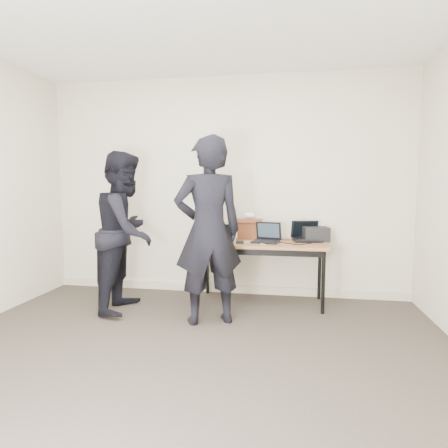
% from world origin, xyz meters
% --- Properties ---
extents(room, '(4.60, 4.60, 2.80)m').
position_xyz_m(room, '(0.00, 0.00, 1.35)').
color(room, '#39322B').
rests_on(room, ground).
extents(desk, '(1.50, 0.66, 0.72)m').
position_xyz_m(desk, '(0.48, 1.88, 0.66)').
color(desk, brown).
rests_on(desk, ground).
extents(laptop_beige, '(0.34, 0.33, 0.21)m').
position_xyz_m(laptop_beige, '(0.04, 1.88, 0.76)').
color(laptop_beige, beige).
rests_on(laptop_beige, desk).
extents(laptop_center, '(0.34, 0.34, 0.23)m').
position_xyz_m(laptop_center, '(0.55, 1.88, 0.77)').
color(laptop_center, black).
rests_on(laptop_center, desk).
extents(laptop_right, '(0.36, 0.35, 0.23)m').
position_xyz_m(laptop_right, '(1.00, 2.06, 0.77)').
color(laptop_right, black).
rests_on(laptop_right, desk).
extents(leather_satchel, '(0.38, 0.21, 0.25)m').
position_xyz_m(leather_satchel, '(0.30, 2.11, 0.85)').
color(leather_satchel, '#5A2D17').
rests_on(leather_satchel, desk).
extents(tissue, '(0.14, 0.11, 0.08)m').
position_xyz_m(tissue, '(0.33, 2.11, 1.00)').
color(tissue, white).
rests_on(tissue, leather_satchel).
extents(equipment_box, '(0.32, 0.28, 0.16)m').
position_xyz_m(equipment_box, '(1.11, 2.07, 0.80)').
color(equipment_box, black).
rests_on(equipment_box, desk).
extents(power_brick, '(0.09, 0.06, 0.03)m').
position_xyz_m(power_brick, '(0.26, 1.71, 0.74)').
color(power_brick, black).
rests_on(power_brick, desk).
extents(cables, '(1.14, 0.41, 0.01)m').
position_xyz_m(cables, '(0.52, 1.87, 0.72)').
color(cables, silver).
rests_on(cables, desk).
extents(person_typist, '(0.79, 0.67, 1.85)m').
position_xyz_m(person_typist, '(0.01, 1.18, 0.92)').
color(person_typist, black).
rests_on(person_typist, ground).
extents(person_observer, '(0.69, 0.87, 1.73)m').
position_xyz_m(person_observer, '(-0.96, 1.44, 0.87)').
color(person_observer, black).
rests_on(person_observer, ground).
extents(baseboard, '(4.50, 0.03, 0.10)m').
position_xyz_m(baseboard, '(0.00, 2.23, 0.05)').
color(baseboard, beige).
rests_on(baseboard, ground).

